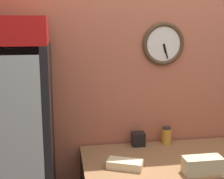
{
  "coord_description": "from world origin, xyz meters",
  "views": [
    {
      "loc": [
        -0.84,
        -1.27,
        1.92
      ],
      "look_at": [
        -0.48,
        0.95,
        1.44
      ],
      "focal_mm": 50.0,
      "sensor_mm": 36.0,
      "label": 1
    }
  ],
  "objects": [
    {
      "name": "wall_back",
      "position": [
        0.0,
        1.32,
        1.35
      ],
      "size": [
        5.2,
        0.09,
        2.7
      ],
      "color": "#B7664C",
      "rests_on": "ground_plane"
    },
    {
      "name": "condiment_jar",
      "position": [
        0.05,
        1.21,
        0.96
      ],
      "size": [
        0.08,
        0.08,
        0.15
      ],
      "color": "gold",
      "rests_on": "prep_counter"
    },
    {
      "name": "sandwich_stack_middle",
      "position": [
        0.12,
        0.63,
        0.97
      ],
      "size": [
        0.28,
        0.12,
        0.06
      ],
      "color": "beige",
      "rests_on": "sandwich_stack_bottom"
    },
    {
      "name": "sandwich_stack_bottom",
      "position": [
        0.12,
        0.63,
        0.91
      ],
      "size": [
        0.28,
        0.12,
        0.06
      ],
      "color": "beige",
      "rests_on": "prep_counter"
    },
    {
      "name": "sandwich_flat_left",
      "position": [
        -0.41,
        0.8,
        0.91
      ],
      "size": [
        0.28,
        0.21,
        0.06
      ],
      "color": "beige",
      "rests_on": "prep_counter"
    },
    {
      "name": "beverage_cooler",
      "position": [
        -1.28,
        1.0,
        1.07
      ],
      "size": [
        0.71,
        0.63,
        1.97
      ],
      "color": "black",
      "rests_on": "ground_plane"
    },
    {
      "name": "napkin_dispenser",
      "position": [
        -0.21,
        1.2,
        0.94
      ],
      "size": [
        0.11,
        0.09,
        0.12
      ],
      "color": "black",
      "rests_on": "prep_counter"
    }
  ]
}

